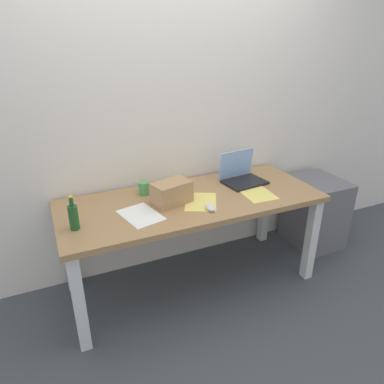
# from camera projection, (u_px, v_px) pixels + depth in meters

# --- Properties ---
(ground_plane) EXTENTS (8.00, 8.00, 0.00)m
(ground_plane) POSITION_uv_depth(u_px,v_px,m) (192.00, 281.00, 2.78)
(ground_plane) COLOR #42474C
(back_wall) EXTENTS (5.20, 0.08, 2.60)m
(back_wall) POSITION_uv_depth(u_px,v_px,m) (168.00, 105.00, 2.61)
(back_wall) COLOR silver
(back_wall) RESTS_ON ground
(desk) EXTENTS (1.84, 0.74, 0.72)m
(desk) POSITION_uv_depth(u_px,v_px,m) (192.00, 210.00, 2.52)
(desk) COLOR #A37A4C
(desk) RESTS_ON ground
(laptop_right) EXTENTS (0.34, 0.28, 0.23)m
(laptop_right) POSITION_uv_depth(u_px,v_px,m) (242.00, 176.00, 2.75)
(laptop_right) COLOR black
(laptop_right) RESTS_ON desk
(beer_bottle) EXTENTS (0.06, 0.06, 0.21)m
(beer_bottle) POSITION_uv_depth(u_px,v_px,m) (74.00, 216.00, 2.07)
(beer_bottle) COLOR #1E5123
(beer_bottle) RESTS_ON desk
(computer_mouse) EXTENTS (0.06, 0.10, 0.03)m
(computer_mouse) POSITION_uv_depth(u_px,v_px,m) (210.00, 208.00, 2.32)
(computer_mouse) COLOR silver
(computer_mouse) RESTS_ON desk
(cardboard_box) EXTENTS (0.29, 0.22, 0.15)m
(cardboard_box) POSITION_uv_depth(u_px,v_px,m) (172.00, 193.00, 2.39)
(cardboard_box) COLOR tan
(cardboard_box) RESTS_ON desk
(coffee_mug) EXTENTS (0.08, 0.08, 0.09)m
(coffee_mug) POSITION_uv_depth(u_px,v_px,m) (144.00, 188.00, 2.53)
(coffee_mug) COLOR #4C9E56
(coffee_mug) RESTS_ON desk
(paper_sheet_front_left) EXTENTS (0.27, 0.34, 0.00)m
(paper_sheet_front_left) POSITION_uv_depth(u_px,v_px,m) (141.00, 215.00, 2.26)
(paper_sheet_front_left) COLOR white
(paper_sheet_front_left) RESTS_ON desk
(paper_sheet_center) EXTENTS (0.32, 0.36, 0.00)m
(paper_sheet_center) POSITION_uv_depth(u_px,v_px,m) (201.00, 202.00, 2.43)
(paper_sheet_center) COLOR #F4E06B
(paper_sheet_center) RESTS_ON desk
(paper_sheet_front_right) EXTENTS (0.23, 0.31, 0.00)m
(paper_sheet_front_right) POSITION_uv_depth(u_px,v_px,m) (256.00, 193.00, 2.57)
(paper_sheet_front_right) COLOR #F4E06B
(paper_sheet_front_right) RESTS_ON desk
(filing_cabinet) EXTENTS (0.40, 0.48, 0.62)m
(filing_cabinet) POSITION_uv_depth(u_px,v_px,m) (315.00, 212.00, 3.20)
(filing_cabinet) COLOR slate
(filing_cabinet) RESTS_ON ground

